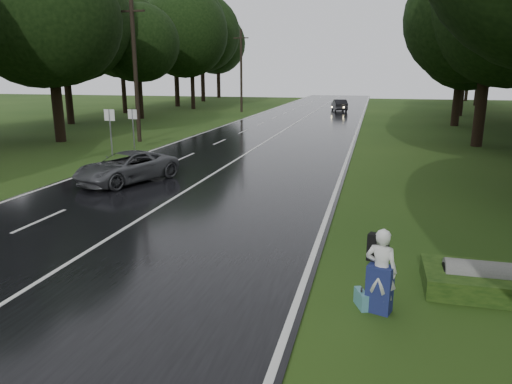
# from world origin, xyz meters

# --- Properties ---
(ground) EXTENTS (160.00, 160.00, 0.00)m
(ground) POSITION_xyz_m (0.00, 0.00, 0.00)
(ground) COLOR #294414
(ground) RESTS_ON ground
(road) EXTENTS (12.00, 140.00, 0.04)m
(road) POSITION_xyz_m (0.00, 20.00, 0.02)
(road) COLOR black
(road) RESTS_ON ground
(lane_center) EXTENTS (0.12, 140.00, 0.01)m
(lane_center) POSITION_xyz_m (0.00, 20.00, 0.04)
(lane_center) COLOR silver
(lane_center) RESTS_ON road
(grey_car) EXTENTS (3.70, 5.05, 1.28)m
(grey_car) POSITION_xyz_m (-3.06, 7.64, 0.68)
(grey_car) COLOR #4A4C4F
(grey_car) RESTS_ON road
(far_car) EXTENTS (2.38, 4.50, 1.41)m
(far_car) POSITION_xyz_m (2.84, 48.75, 0.74)
(far_car) COLOR black
(far_car) RESTS_ON road
(hitchhiker) EXTENTS (0.73, 0.69, 1.73)m
(hitchhiker) POSITION_xyz_m (7.41, -1.28, 0.80)
(hitchhiker) COLOR silver
(hitchhiker) RESTS_ON ground
(suitcase) EXTENTS (0.31, 0.51, 0.35)m
(suitcase) POSITION_xyz_m (7.08, -1.20, 0.17)
(suitcase) COLOR teal
(suitcase) RESTS_ON ground
(culvert) EXTENTS (1.37, 0.68, 0.68)m
(culvert) POSITION_xyz_m (9.48, 0.16, 0.00)
(culvert) COLOR slate
(culvert) RESTS_ON ground
(utility_pole_mid) EXTENTS (1.80, 0.28, 9.40)m
(utility_pole_mid) POSITION_xyz_m (-8.50, 19.09, 0.00)
(utility_pole_mid) COLOR black
(utility_pole_mid) RESTS_ON ground
(utility_pole_far) EXTENTS (1.80, 0.28, 9.46)m
(utility_pole_far) POSITION_xyz_m (-8.50, 44.82, 0.00)
(utility_pole_far) COLOR black
(utility_pole_far) RESTS_ON ground
(road_sign_a) EXTENTS (0.63, 0.10, 2.63)m
(road_sign_a) POSITION_xyz_m (-7.20, 13.39, 0.00)
(road_sign_a) COLOR white
(road_sign_a) RESTS_ON ground
(road_sign_b) EXTENTS (0.59, 0.10, 2.44)m
(road_sign_b) POSITION_xyz_m (-7.20, 15.96, 0.00)
(road_sign_b) COLOR white
(road_sign_b) RESTS_ON ground
(tree_left_d) EXTENTS (9.10, 9.10, 14.21)m
(tree_left_d) POSITION_xyz_m (-13.74, 17.75, 0.00)
(tree_left_d) COLOR black
(tree_left_d) RESTS_ON ground
(tree_left_e) EXTENTS (8.79, 8.79, 13.73)m
(tree_left_e) POSITION_xyz_m (-16.26, 34.23, 0.00)
(tree_left_e) COLOR black
(tree_left_e) RESTS_ON ground
(tree_left_f) EXTENTS (10.22, 10.22, 15.96)m
(tree_left_f) POSITION_xyz_m (-15.98, 48.05, 0.00)
(tree_left_f) COLOR black
(tree_left_f) RESTS_ON ground
(tree_right_d) EXTENTS (9.39, 9.39, 14.68)m
(tree_right_d) POSITION_xyz_m (13.59, 22.47, 0.00)
(tree_right_d) COLOR black
(tree_right_d) RESTS_ON ground
(tree_right_e) EXTENTS (8.20, 8.20, 12.81)m
(tree_right_e) POSITION_xyz_m (14.08, 34.93, 0.00)
(tree_right_e) COLOR black
(tree_right_e) RESTS_ON ground
(tree_right_f) EXTENTS (10.00, 10.00, 15.63)m
(tree_right_f) POSITION_xyz_m (16.19, 45.77, 0.00)
(tree_right_f) COLOR black
(tree_right_f) RESTS_ON ground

